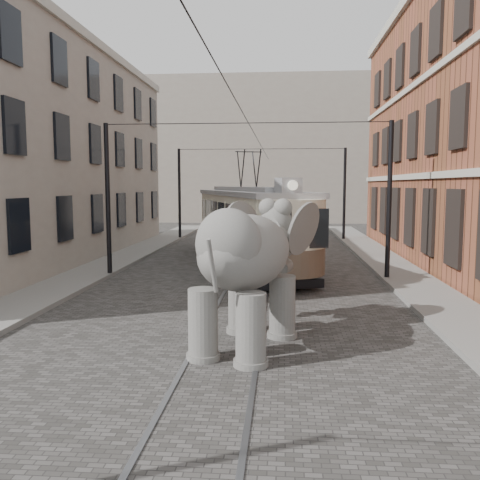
{
  "coord_description": "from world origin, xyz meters",
  "views": [
    {
      "loc": [
        1.22,
        -13.56,
        3.63
      ],
      "look_at": [
        0.05,
        0.57,
        2.1
      ],
      "focal_mm": 38.3,
      "sensor_mm": 36.0,
      "label": 1
    }
  ],
  "objects": [
    {
      "name": "ground",
      "position": [
        0.0,
        0.0,
        0.0
      ],
      "size": [
        120.0,
        120.0,
        0.0
      ],
      "primitive_type": "plane",
      "color": "#484543"
    },
    {
      "name": "tram_rails",
      "position": [
        0.0,
        0.0,
        0.01
      ],
      "size": [
        1.54,
        80.0,
        0.02
      ],
      "primitive_type": null,
      "color": "slate",
      "rests_on": "ground"
    },
    {
      "name": "sidewalk_right",
      "position": [
        6.0,
        0.0,
        0.07
      ],
      "size": [
        2.0,
        60.0,
        0.15
      ],
      "primitive_type": "cube",
      "color": "slate",
      "rests_on": "ground"
    },
    {
      "name": "sidewalk_left",
      "position": [
        -6.5,
        0.0,
        0.07
      ],
      "size": [
        2.0,
        60.0,
        0.15
      ],
      "primitive_type": "cube",
      "color": "slate",
      "rests_on": "ground"
    },
    {
      "name": "stucco_building",
      "position": [
        -11.0,
        10.0,
        5.0
      ],
      "size": [
        7.0,
        24.0,
        10.0
      ],
      "primitive_type": "cube",
      "color": "gray",
      "rests_on": "ground"
    },
    {
      "name": "distant_block",
      "position": [
        0.0,
        40.0,
        7.0
      ],
      "size": [
        28.0,
        10.0,
        14.0
      ],
      "primitive_type": "cube",
      "color": "gray",
      "rests_on": "ground"
    },
    {
      "name": "catenary",
      "position": [
        -0.2,
        5.0,
        3.0
      ],
      "size": [
        11.0,
        30.2,
        6.0
      ],
      "primitive_type": null,
      "color": "black",
      "rests_on": "ground"
    },
    {
      "name": "tram",
      "position": [
        -0.32,
        9.78,
        2.58
      ],
      "size": [
        6.46,
        13.23,
        5.17
      ],
      "primitive_type": null,
      "rotation": [
        0.0,
        0.0,
        0.3
      ],
      "color": "beige",
      "rests_on": "ground"
    },
    {
      "name": "elephant",
      "position": [
        0.42,
        -2.44,
        1.66
      ],
      "size": [
        4.47,
        6.07,
        3.32
      ],
      "primitive_type": null,
      "rotation": [
        0.0,
        0.0,
        -0.3
      ],
      "color": "#5D5A56",
      "rests_on": "ground"
    }
  ]
}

